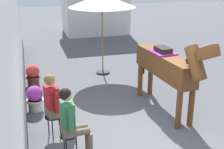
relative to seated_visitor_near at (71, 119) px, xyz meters
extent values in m
plane|color=#56565B|center=(1.56, 3.17, -0.78)|extent=(40.00, 40.00, 0.00)
cube|color=white|center=(-0.99, 1.67, 0.92)|extent=(0.30, 14.00, 3.40)
cube|color=black|center=(-0.97, 1.67, -0.60)|extent=(0.34, 14.00, 0.36)
cube|color=silver|center=(2.96, 11.04, 0.52)|extent=(3.20, 2.40, 2.60)
cylinder|color=black|center=(-0.06, 0.00, -0.31)|extent=(0.34, 0.34, 0.03)
cylinder|color=black|center=(0.08, 0.00, -0.55)|extent=(0.02, 0.02, 0.45)
cylinder|color=black|center=(-0.14, 0.11, -0.55)|extent=(0.02, 0.02, 0.45)
cube|color=brown|center=(-0.06, 0.00, -0.20)|extent=(0.26, 0.33, 0.20)
cube|color=#337247|center=(-0.06, 0.00, 0.12)|extent=(0.24, 0.35, 0.44)
sphere|color=tan|center=(-0.06, 0.00, 0.47)|extent=(0.20, 0.20, 0.20)
sphere|color=black|center=(-0.08, 0.00, 0.50)|extent=(0.22, 0.22, 0.22)
cylinder|color=brown|center=(0.12, 0.09, -0.25)|extent=(0.39, 0.15, 0.13)
cylinder|color=brown|center=(0.31, 0.10, -0.55)|extent=(0.11, 0.11, 0.46)
cylinder|color=brown|center=(0.13, -0.07, -0.25)|extent=(0.39, 0.15, 0.13)
cylinder|color=brown|center=(0.32, -0.06, -0.55)|extent=(0.11, 0.11, 0.46)
cylinder|color=#337247|center=(-0.05, 0.20, 0.07)|extent=(0.09, 0.09, 0.42)
cylinder|color=#337247|center=(-0.03, -0.20, 0.07)|extent=(0.09, 0.09, 0.42)
cylinder|color=black|center=(-0.27, 0.81, -0.31)|extent=(0.34, 0.34, 0.03)
cylinder|color=black|center=(-0.13, 0.85, -0.55)|extent=(0.02, 0.02, 0.45)
cylinder|color=black|center=(-0.37, 0.91, -0.55)|extent=(0.02, 0.02, 0.45)
cylinder|color=black|center=(-0.30, 0.68, -0.55)|extent=(0.02, 0.02, 0.45)
cube|color=brown|center=(-0.27, 0.81, -0.20)|extent=(0.32, 0.37, 0.20)
cube|color=maroon|center=(-0.27, 0.81, 0.12)|extent=(0.30, 0.39, 0.44)
sphere|color=tan|center=(-0.27, 0.81, 0.47)|extent=(0.20, 0.20, 0.20)
sphere|color=olive|center=(-0.29, 0.81, 0.50)|extent=(0.22, 0.22, 0.22)
cylinder|color=brown|center=(-0.10, 0.94, -0.25)|extent=(0.40, 0.23, 0.13)
cylinder|color=brown|center=(0.08, 0.99, -0.55)|extent=(0.11, 0.11, 0.46)
cylinder|color=brown|center=(-0.06, 0.79, -0.25)|extent=(0.40, 0.23, 0.13)
cylinder|color=brown|center=(0.12, 0.84, -0.55)|extent=(0.11, 0.11, 0.46)
cylinder|color=maroon|center=(-0.30, 1.01, 0.07)|extent=(0.09, 0.09, 0.42)
cylinder|color=maroon|center=(-0.19, 0.63, 0.07)|extent=(0.09, 0.09, 0.42)
cube|color=brown|center=(2.47, 1.41, 0.38)|extent=(0.61, 2.23, 0.52)
cylinder|color=brown|center=(2.70, 0.45, -0.33)|extent=(0.13, 0.13, 0.90)
cylinder|color=brown|center=(2.39, 0.42, -0.33)|extent=(0.13, 0.13, 0.90)
cylinder|color=brown|center=(2.55, 2.38, -0.33)|extent=(0.13, 0.13, 0.90)
cylinder|color=brown|center=(2.24, 2.36, -0.33)|extent=(0.13, 0.13, 0.90)
cylinder|color=brown|center=(2.56, 0.21, 0.77)|extent=(0.33, 0.65, 0.73)
cube|color=brown|center=(2.59, -0.13, 1.08)|extent=(0.22, 0.54, 0.40)
cube|color=black|center=(2.56, 0.23, 0.91)|extent=(0.09, 0.63, 0.48)
cylinder|color=black|center=(2.38, 2.55, 0.11)|extent=(0.11, 0.11, 0.65)
cube|color=#8C1E8C|center=(2.46, 1.51, 0.66)|extent=(0.55, 0.64, 0.03)
cube|color=black|center=(2.46, 1.51, 0.73)|extent=(0.31, 0.46, 0.12)
cylinder|color=beige|center=(-0.58, 2.20, -0.64)|extent=(0.34, 0.34, 0.28)
cylinder|color=beige|center=(-0.58, 2.20, -0.52)|extent=(0.43, 0.43, 0.04)
sphere|color=purple|center=(-0.58, 2.20, -0.34)|extent=(0.40, 0.40, 0.40)
cylinder|color=brown|center=(-0.56, 3.94, -0.64)|extent=(0.34, 0.34, 0.28)
cylinder|color=brown|center=(-0.56, 3.94, -0.52)|extent=(0.43, 0.43, 0.04)
sphere|color=red|center=(-0.56, 3.94, -0.34)|extent=(0.40, 0.40, 0.40)
cylinder|color=black|center=(1.71, 4.45, -0.75)|extent=(0.44, 0.44, 0.06)
cylinder|color=olive|center=(1.71, 4.45, 0.32)|extent=(0.04, 0.04, 2.20)
cone|color=silver|center=(1.71, 4.45, 1.60)|extent=(2.10, 2.10, 0.40)
cube|color=black|center=(0.05, 1.53, -0.68)|extent=(0.29, 0.14, 0.20)
camera|label=1|loc=(-0.64, -4.93, 2.60)|focal=49.05mm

